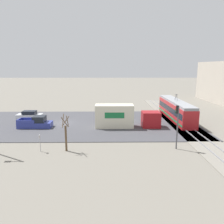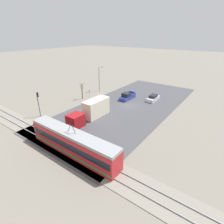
{
  "view_description": "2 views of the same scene",
  "coord_description": "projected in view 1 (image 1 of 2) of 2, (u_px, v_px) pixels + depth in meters",
  "views": [
    {
      "loc": [
        37.06,
        8.3,
        9.75
      ],
      "look_at": [
        0.65,
        8.76,
        2.16
      ],
      "focal_mm": 35.0,
      "sensor_mm": 36.0,
      "label": 1
    },
    {
      "loc": [
        -20.17,
        34.57,
        16.43
      ],
      "look_at": [
        -1.15,
        8.61,
        1.75
      ],
      "focal_mm": 28.0,
      "sensor_mm": 36.0,
      "label": 2
    }
  ],
  "objects": [
    {
      "name": "sedan_car_0",
      "position": [
        30.0,
        115.0,
        41.18
      ],
      "size": [
        1.82,
        4.68,
        1.52
      ],
      "color": "silver",
      "rests_on": "ground"
    },
    {
      "name": "light_rail_tram",
      "position": [
        176.0,
        110.0,
        41.0
      ],
      "size": [
        15.87,
        2.54,
        4.62
      ],
      "color": "#B21E23",
      "rests_on": "ground"
    },
    {
      "name": "road_surface",
      "position": [
        62.0,
        123.0,
        38.16
      ],
      "size": [
        19.79,
        46.72,
        0.08
      ],
      "color": "#424247",
      "rests_on": "ground"
    },
    {
      "name": "pickup_truck",
      "position": [
        36.0,
        123.0,
        35.31
      ],
      "size": [
        2.08,
        5.33,
        1.87
      ],
      "color": "navy",
      "rests_on": "ground"
    },
    {
      "name": "no_parking_sign",
      "position": [
        40.0,
        141.0,
        25.34
      ],
      "size": [
        0.32,
        0.08,
        2.04
      ],
      "color": "gray",
      "rests_on": "ground"
    },
    {
      "name": "box_truck",
      "position": [
        123.0,
        117.0,
        35.35
      ],
      "size": [
        2.49,
        10.44,
        3.68
      ],
      "color": "maroon",
      "rests_on": "ground"
    },
    {
      "name": "ground_plane",
      "position": [
        62.0,
        123.0,
        38.17
      ],
      "size": [
        320.0,
        320.0,
        0.0
      ],
      "primitive_type": "plane",
      "color": "slate"
    },
    {
      "name": "traffic_light_pole",
      "position": [
        177.0,
        121.0,
        25.7
      ],
      "size": [
        0.28,
        0.47,
        5.32
      ],
      "color": "#47474C",
      "rests_on": "ground"
    },
    {
      "name": "rail_bed",
      "position": [
        180.0,
        123.0,
        38.42
      ],
      "size": [
        52.34,
        4.4,
        0.22
      ],
      "color": "gray",
      "rests_on": "ground"
    },
    {
      "name": "street_tree",
      "position": [
        66.0,
        135.0,
        25.35
      ],
      "size": [
        1.04,
        0.87,
        4.39
      ],
      "color": "brown",
      "rests_on": "ground"
    }
  ]
}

